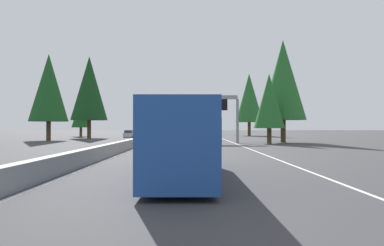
{
  "coord_description": "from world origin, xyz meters",
  "views": [
    {
      "loc": [
        -1.98,
        -5.77,
        2.19
      ],
      "look_at": [
        62.76,
        -6.03,
        2.82
      ],
      "focal_mm": 34.24,
      "sensor_mm": 36.0,
      "label": 1
    }
  ],
  "objects_px": {
    "oncoming_near": "(129,134)",
    "oncoming_far": "(142,135)",
    "conifer_left_far": "(81,112)",
    "box_truck_near_center": "(206,129)",
    "bus_mid_left": "(182,137)",
    "conifer_left_mid": "(89,88)",
    "pickup_far_center": "(189,133)",
    "sedan_distant_a": "(188,144)",
    "conifer_right_near": "(269,101)",
    "conifer_right_mid": "(283,80)",
    "conifer_left_near": "(49,88)",
    "sign_gantry_overhead": "(193,105)",
    "conifer_right_far": "(249,98)"
  },
  "relations": [
    {
      "from": "oncoming_near",
      "to": "oncoming_far",
      "type": "bearing_deg",
      "value": 22.71
    },
    {
      "from": "bus_mid_left",
      "to": "conifer_left_mid",
      "type": "bearing_deg",
      "value": 19.51
    },
    {
      "from": "conifer_right_near",
      "to": "conifer_right_mid",
      "type": "bearing_deg",
      "value": -38.19
    },
    {
      "from": "conifer_right_far",
      "to": "sedan_distant_a",
      "type": "bearing_deg",
      "value": 165.58
    },
    {
      "from": "conifer_left_near",
      "to": "oncoming_near",
      "type": "bearing_deg",
      "value": -31.35
    },
    {
      "from": "bus_mid_left",
      "to": "sedan_distant_a",
      "type": "relative_size",
      "value": 2.61
    },
    {
      "from": "pickup_far_center",
      "to": "oncoming_far",
      "type": "height_order",
      "value": "pickup_far_center"
    },
    {
      "from": "oncoming_far",
      "to": "conifer_right_near",
      "type": "relative_size",
      "value": 0.49
    },
    {
      "from": "sedan_distant_a",
      "to": "oncoming_far",
      "type": "bearing_deg",
      "value": 14.34
    },
    {
      "from": "box_truck_near_center",
      "to": "bus_mid_left",
      "type": "bearing_deg",
      "value": 176.67
    },
    {
      "from": "oncoming_far",
      "to": "conifer_left_near",
      "type": "xyz_separation_m",
      "value": [
        -7.34,
        13.68,
        7.62
      ]
    },
    {
      "from": "conifer_right_near",
      "to": "conifer_right_mid",
      "type": "xyz_separation_m",
      "value": [
        3.37,
        -2.65,
        3.14
      ]
    },
    {
      "from": "sedan_distant_a",
      "to": "conifer_right_near",
      "type": "relative_size",
      "value": 0.49
    },
    {
      "from": "oncoming_near",
      "to": "conifer_left_mid",
      "type": "relative_size",
      "value": 0.28
    },
    {
      "from": "bus_mid_left",
      "to": "pickup_far_center",
      "type": "xyz_separation_m",
      "value": [
        57.77,
        0.01,
        -0.8
      ]
    },
    {
      "from": "oncoming_far",
      "to": "conifer_left_mid",
      "type": "distance_m",
      "value": 14.3
    },
    {
      "from": "sedan_distant_a",
      "to": "box_truck_near_center",
      "type": "xyz_separation_m",
      "value": [
        49.81,
        -3.64,
        0.93
      ]
    },
    {
      "from": "bus_mid_left",
      "to": "conifer_left_mid",
      "type": "height_order",
      "value": "conifer_left_mid"
    },
    {
      "from": "pickup_far_center",
      "to": "conifer_left_near",
      "type": "height_order",
      "value": "conifer_left_near"
    },
    {
      "from": "sign_gantry_overhead",
      "to": "conifer_right_near",
      "type": "relative_size",
      "value": 1.41
    },
    {
      "from": "sign_gantry_overhead",
      "to": "conifer_left_far",
      "type": "height_order",
      "value": "conifer_left_far"
    },
    {
      "from": "sedan_distant_a",
      "to": "conifer_left_mid",
      "type": "xyz_separation_m",
      "value": [
        37.15,
        18.94,
        8.75
      ]
    },
    {
      "from": "pickup_far_center",
      "to": "conifer_left_mid",
      "type": "xyz_separation_m",
      "value": [
        -4.81,
        18.76,
        8.51
      ]
    },
    {
      "from": "sedan_distant_a",
      "to": "conifer_left_mid",
      "type": "height_order",
      "value": "conifer_left_mid"
    },
    {
      "from": "conifer_left_mid",
      "to": "conifer_left_far",
      "type": "height_order",
      "value": "conifer_left_mid"
    },
    {
      "from": "oncoming_far",
      "to": "conifer_left_mid",
      "type": "height_order",
      "value": "conifer_left_mid"
    },
    {
      "from": "oncoming_far",
      "to": "conifer_left_far",
      "type": "distance_m",
      "value": 22.89
    },
    {
      "from": "sedan_distant_a",
      "to": "conifer_left_mid",
      "type": "distance_m",
      "value": 42.61
    },
    {
      "from": "bus_mid_left",
      "to": "oncoming_near",
      "type": "relative_size",
      "value": 2.61
    },
    {
      "from": "conifer_left_mid",
      "to": "conifer_right_near",
      "type": "bearing_deg",
      "value": -127.15
    },
    {
      "from": "oncoming_far",
      "to": "conifer_left_far",
      "type": "height_order",
      "value": "conifer_left_far"
    },
    {
      "from": "conifer_left_far",
      "to": "box_truck_near_center",
      "type": "bearing_deg",
      "value": -88.3
    },
    {
      "from": "pickup_far_center",
      "to": "conifer_right_far",
      "type": "xyz_separation_m",
      "value": [
        13.29,
        -14.38,
        8.13
      ]
    },
    {
      "from": "box_truck_near_center",
      "to": "sign_gantry_overhead",
      "type": "bearing_deg",
      "value": 174.52
    },
    {
      "from": "bus_mid_left",
      "to": "conifer_left_near",
      "type": "distance_m",
      "value": 47.34
    },
    {
      "from": "box_truck_near_center",
      "to": "conifer_right_near",
      "type": "height_order",
      "value": "conifer_right_near"
    },
    {
      "from": "sign_gantry_overhead",
      "to": "conifer_right_far",
      "type": "distance_m",
      "value": 41.08
    },
    {
      "from": "sedan_distant_a",
      "to": "pickup_far_center",
      "type": "xyz_separation_m",
      "value": [
        41.96,
        0.18,
        0.23
      ]
    },
    {
      "from": "oncoming_far",
      "to": "conifer_right_mid",
      "type": "distance_m",
      "value": 27.07
    },
    {
      "from": "conifer_right_near",
      "to": "sign_gantry_overhead",
      "type": "bearing_deg",
      "value": 79.93
    },
    {
      "from": "pickup_far_center",
      "to": "conifer_left_far",
      "type": "bearing_deg",
      "value": 73.59
    },
    {
      "from": "conifer_left_near",
      "to": "conifer_left_mid",
      "type": "bearing_deg",
      "value": -15.35
    },
    {
      "from": "conifer_right_mid",
      "to": "conifer_left_mid",
      "type": "bearing_deg",
      "value": 59.5
    },
    {
      "from": "bus_mid_left",
      "to": "sedan_distant_a",
      "type": "xyz_separation_m",
      "value": [
        15.81,
        -0.17,
        -1.03
      ]
    },
    {
      "from": "conifer_right_near",
      "to": "conifer_right_mid",
      "type": "distance_m",
      "value": 5.31
    },
    {
      "from": "sedan_distant_a",
      "to": "oncoming_near",
      "type": "distance_m",
      "value": 43.65
    },
    {
      "from": "sign_gantry_overhead",
      "to": "box_truck_near_center",
      "type": "xyz_separation_m",
      "value": [
        33.07,
        -3.17,
        -3.44
      ]
    },
    {
      "from": "pickup_far_center",
      "to": "sign_gantry_overhead",
      "type": "bearing_deg",
      "value": -178.53
    },
    {
      "from": "conifer_right_mid",
      "to": "conifer_left_far",
      "type": "height_order",
      "value": "conifer_right_mid"
    },
    {
      "from": "sedan_distant_a",
      "to": "pickup_far_center",
      "type": "height_order",
      "value": "pickup_far_center"
    }
  ]
}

